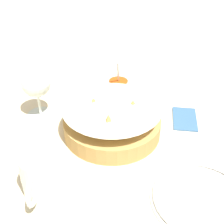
{
  "coord_description": "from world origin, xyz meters",
  "views": [
    {
      "loc": [
        0.61,
        0.06,
        0.52
      ],
      "look_at": [
        -0.04,
        -0.01,
        0.07
      ],
      "focal_mm": 50.0,
      "sensor_mm": 36.0,
      "label": 1
    }
  ],
  "objects_px": {
    "beer_mug": "(40,176)",
    "side_plate": "(202,199)",
    "wine_glass": "(36,84)",
    "sauce_cup": "(118,85)",
    "food_basket": "(112,122)"
  },
  "relations": [
    {
      "from": "beer_mug",
      "to": "sauce_cup",
      "type": "bearing_deg",
      "value": 164.34
    },
    {
      "from": "wine_glass",
      "to": "beer_mug",
      "type": "distance_m",
      "value": 0.3
    },
    {
      "from": "food_basket",
      "to": "beer_mug",
      "type": "distance_m",
      "value": 0.25
    },
    {
      "from": "beer_mug",
      "to": "side_plate",
      "type": "height_order",
      "value": "beer_mug"
    },
    {
      "from": "beer_mug",
      "to": "side_plate",
      "type": "xyz_separation_m",
      "value": [
        -0.01,
        0.34,
        -0.04
      ]
    },
    {
      "from": "food_basket",
      "to": "beer_mug",
      "type": "height_order",
      "value": "same"
    },
    {
      "from": "food_basket",
      "to": "side_plate",
      "type": "relative_size",
      "value": 1.2
    },
    {
      "from": "beer_mug",
      "to": "side_plate",
      "type": "distance_m",
      "value": 0.34
    },
    {
      "from": "sauce_cup",
      "to": "side_plate",
      "type": "xyz_separation_m",
      "value": [
        0.44,
        0.21,
        -0.01
      ]
    },
    {
      "from": "food_basket",
      "to": "beer_mug",
      "type": "bearing_deg",
      "value": -30.44
    },
    {
      "from": "sauce_cup",
      "to": "side_plate",
      "type": "distance_m",
      "value": 0.49
    },
    {
      "from": "wine_glass",
      "to": "beer_mug",
      "type": "bearing_deg",
      "value": 17.25
    },
    {
      "from": "side_plate",
      "to": "beer_mug",
      "type": "bearing_deg",
      "value": -88.63
    },
    {
      "from": "wine_glass",
      "to": "sauce_cup",
      "type": "bearing_deg",
      "value": 128.11
    },
    {
      "from": "sauce_cup",
      "to": "side_plate",
      "type": "bearing_deg",
      "value": 25.78
    }
  ]
}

